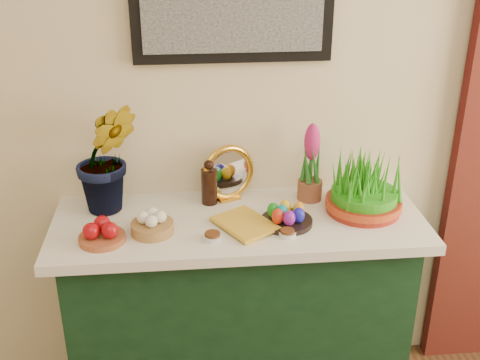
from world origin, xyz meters
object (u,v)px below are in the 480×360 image
object	(u,v)px
book	(226,230)
wheatgrass_sabzeh	(365,187)
hyacinth_green	(105,140)
sideboard	(239,317)
mirror	(228,173)

from	to	relation	value
book	wheatgrass_sabzeh	distance (m)	0.56
book	hyacinth_green	bearing A→B (deg)	120.40
sideboard	mirror	xyz separation A→B (m)	(-0.03, 0.17, 0.57)
mirror	book	bearing A→B (deg)	-96.01
hyacinth_green	wheatgrass_sabzeh	distance (m)	0.99
mirror	book	world-z (taller)	mirror
mirror	wheatgrass_sabzeh	distance (m)	0.53
sideboard	wheatgrass_sabzeh	distance (m)	0.75
sideboard	hyacinth_green	size ratio (longest dim) A/B	2.26
book	wheatgrass_sabzeh	size ratio (longest dim) A/B	0.75
book	wheatgrass_sabzeh	world-z (taller)	wheatgrass_sabzeh
sideboard	book	distance (m)	0.50
sideboard	book	xyz separation A→B (m)	(-0.06, -0.12, 0.48)
hyacinth_green	wheatgrass_sabzeh	bearing A→B (deg)	-15.21
sideboard	mirror	bearing A→B (deg)	98.74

